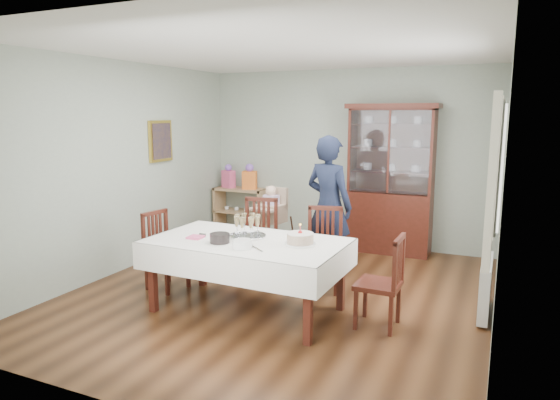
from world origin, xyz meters
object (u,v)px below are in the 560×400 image
Objects in this scene: chair_far_left at (258,255)px; sideboard at (241,212)px; chair_far_right at (323,265)px; gift_bag_pink at (228,177)px; chair_end_right at (380,300)px; woman at (329,206)px; champagne_tray at (248,230)px; high_chair at (271,232)px; birthday_cake at (300,239)px; chair_end_left at (166,266)px; gift_bag_orange at (250,178)px; china_cabinet at (391,177)px; dining_table at (247,275)px.

sideboard is at bearing 114.13° from chair_far_left.
chair_far_right is at bearing -42.07° from sideboard.
chair_end_right is at bearing -39.82° from gift_bag_pink.
woman is 1.45m from champagne_tray.
chair_far_left is 2.47m from gift_bag_pink.
high_chair is at bearing 92.10° from chair_far_left.
birthday_cake is at bearing -81.08° from chair_end_right.
chair_far_right is 3.12m from gift_bag_pink.
high_chair reaches higher than birthday_cake.
chair_end_right is at bearing -81.29° from chair_end_left.
chair_end_left is 2.76m from gift_bag_orange.
chair_far_right is at bearing -13.32° from chair_far_left.
china_cabinet is 1.45m from woman.
chair_far_right is (2.14, -1.94, -0.12)m from sideboard.
gift_bag_orange is (-1.96, 1.92, 0.70)m from chair_far_right.
sideboard is at bearing 179.51° from china_cabinet.
chair_end_right is 0.51× the size of woman.
dining_table is 1.91× the size of high_chair.
sideboard is 2.27m from chair_far_left.
china_cabinet reaches higher than dining_table.
champagne_tray is at bearing -60.00° from sideboard.
gift_bag_orange is (-2.03, 2.79, 0.17)m from birthday_cake.
gift_bag_pink is (-1.81, 2.74, 0.14)m from champagne_tray.
gift_bag_orange reaches higher than gift_bag_pink.
woman is at bearing -2.19° from high_chair.
chair_end_left reaches higher than dining_table.
gift_bag_pink reaches higher than birthday_cake.
gift_bag_orange reaches higher than chair_end_left.
champagne_tray is (-1.40, -0.05, 0.56)m from chair_end_right.
dining_table is 0.93× the size of china_cabinet.
champagne_tray reaches higher than chair_end_left.
chair_far_left reaches higher than dining_table.
birthday_cake is at bearing -45.22° from high_chair.
chair_end_left is at bearing -168.60° from chair_far_right.
china_cabinet is 2.05× the size of high_chair.
gift_bag_pink is at bearing 123.53° from champagne_tray.
chair_end_right is 0.96m from birthday_cake.
gift_bag_pink is 0.40m from gift_bag_orange.
chair_end_left reaches higher than sideboard.
sideboard is 2.14× the size of gift_bag_orange.
china_cabinet reaches higher than chair_far_left.
woman reaches higher than high_chair.
birthday_cake is (1.10, -1.66, 0.40)m from high_chair.
chair_far_left is (1.26, -1.88, -0.11)m from sideboard.
chair_far_left is 1.08m from champagne_tray.
chair_end_right is (2.99, -2.70, -0.13)m from sideboard.
chair_far_right is 0.54× the size of woman.
dining_table is 3.07m from china_cabinet.
woman is 4.22× the size of gift_bag_orange.
champagne_tray is (-0.91, -2.73, -0.29)m from china_cabinet.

